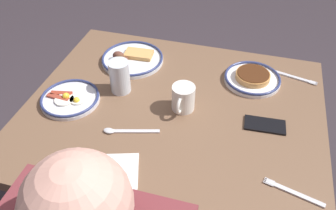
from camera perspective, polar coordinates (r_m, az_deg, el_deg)
name	(u,v)px	position (r m, az deg, el deg)	size (l,w,h in m)	color
dining_table	(173,123)	(1.33, 0.81, -3.02)	(1.11, 0.93, 0.75)	brown
plate_near_main	(252,78)	(1.44, 14.00, 4.46)	(0.23, 0.23, 0.04)	white
plate_center_pancakes	(132,58)	(1.52, -6.12, 7.79)	(0.27, 0.27, 0.05)	white
plate_far_companion	(70,99)	(1.36, -16.15, 1.04)	(0.23, 0.23, 0.04)	silver
coffee_mug	(183,98)	(1.25, 2.55, 1.20)	(0.09, 0.12, 0.10)	white
drinking_glass	(120,78)	(1.34, -8.09, 4.51)	(0.08, 0.08, 0.13)	silver
cell_phone	(265,124)	(1.26, 15.98, -3.14)	(0.14, 0.07, 0.01)	black
paper_napkin	(114,171)	(1.09, -9.03, -10.97)	(0.15, 0.14, 0.00)	white
fork_near	(293,193)	(1.10, 20.30, -13.63)	(0.18, 0.06, 0.01)	silver
fork_far	(295,78)	(1.52, 20.62, 4.32)	(0.18, 0.06, 0.01)	silver
tea_spoon	(123,131)	(1.20, -7.49, -4.36)	(0.19, 0.07, 0.01)	silver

